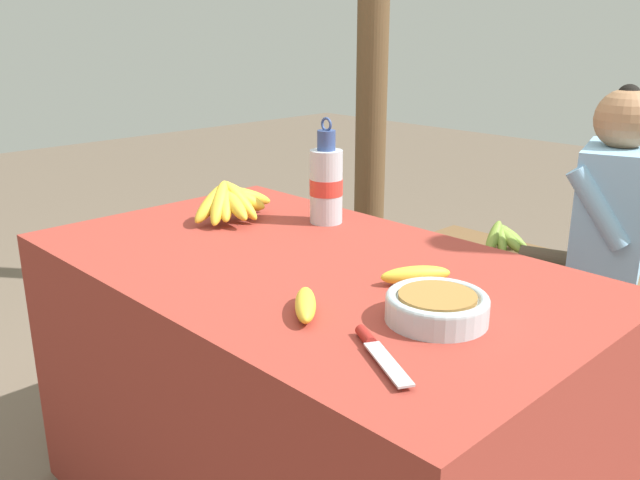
% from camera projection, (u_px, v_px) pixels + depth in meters
% --- Properties ---
extents(market_counter, '(1.35, 0.80, 0.73)m').
position_uv_depth(market_counter, '(307.00, 400.00, 1.68)').
color(market_counter, maroon).
rests_on(market_counter, ground_plane).
extents(banana_bunch_ripe, '(0.17, 0.28, 0.12)m').
position_uv_depth(banana_bunch_ripe, '(232.00, 200.00, 1.86)').
color(banana_bunch_ripe, '#4C381E').
rests_on(banana_bunch_ripe, market_counter).
extents(serving_bowl, '(0.19, 0.19, 0.05)m').
position_uv_depth(serving_bowl, '(437.00, 306.00, 1.25)').
color(serving_bowl, silver).
rests_on(serving_bowl, market_counter).
extents(water_bottle, '(0.09, 0.09, 0.29)m').
position_uv_depth(water_bottle, '(326.00, 184.00, 1.84)').
color(water_bottle, silver).
rests_on(water_bottle, market_counter).
extents(loose_banana_front, '(0.14, 0.13, 0.04)m').
position_uv_depth(loose_banana_front, '(305.00, 305.00, 1.28)').
color(loose_banana_front, gold).
rests_on(loose_banana_front, market_counter).
extents(loose_banana_side, '(0.12, 0.15, 0.04)m').
position_uv_depth(loose_banana_side, '(416.00, 275.00, 1.43)').
color(loose_banana_side, gold).
rests_on(loose_banana_side, market_counter).
extents(knife, '(0.19, 0.12, 0.02)m').
position_uv_depth(knife, '(375.00, 347.00, 1.13)').
color(knife, '#BCBCC1').
rests_on(knife, market_counter).
extents(wooden_bench, '(1.35, 0.32, 0.46)m').
position_uv_depth(wooden_bench, '(593.00, 300.00, 2.26)').
color(wooden_bench, brown).
rests_on(wooden_bench, ground_plane).
extents(seated_vendor, '(0.46, 0.43, 1.09)m').
position_uv_depth(seated_vendor, '(593.00, 228.00, 2.15)').
color(seated_vendor, '#473828').
rests_on(seated_vendor, ground_plane).
extents(banana_bunch_green, '(0.16, 0.23, 0.13)m').
position_uv_depth(banana_bunch_green, '(504.00, 237.00, 2.44)').
color(banana_bunch_green, '#4C381E').
rests_on(banana_bunch_green, wooden_bench).
extents(support_post_near, '(0.14, 0.14, 2.39)m').
position_uv_depth(support_post_near, '(373.00, 37.00, 2.92)').
color(support_post_near, brown).
rests_on(support_post_near, ground_plane).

